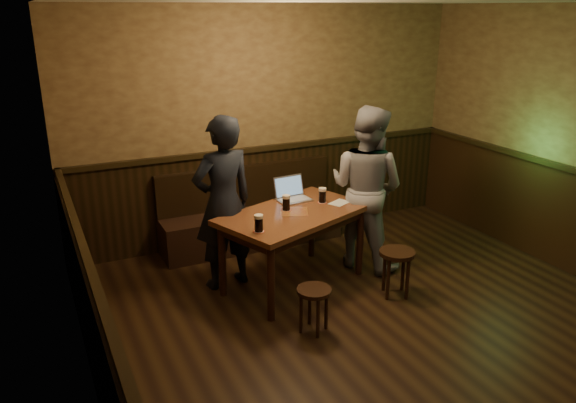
% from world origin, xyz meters
% --- Properties ---
extents(room, '(5.04, 6.04, 2.84)m').
position_xyz_m(room, '(0.00, 0.22, 1.20)').
color(room, black).
rests_on(room, ground).
extents(bench, '(2.20, 0.50, 0.95)m').
position_xyz_m(bench, '(-0.38, 2.75, 0.31)').
color(bench, black).
rests_on(bench, ground).
extents(pub_table, '(1.71, 1.33, 0.81)m').
position_xyz_m(pub_table, '(-0.38, 1.57, 0.70)').
color(pub_table, brown).
rests_on(pub_table, ground).
extents(stool_left, '(0.36, 0.36, 0.42)m').
position_xyz_m(stool_left, '(-0.61, 0.68, 0.33)').
color(stool_left, black).
rests_on(stool_left, ground).
extents(stool_right, '(0.46, 0.46, 0.48)m').
position_xyz_m(stool_right, '(0.44, 0.92, 0.38)').
color(stool_right, black).
rests_on(stool_right, ground).
extents(pint_left, '(0.11, 0.11, 0.17)m').
position_xyz_m(pint_left, '(-0.90, 1.23, 0.89)').
color(pint_left, '#A62A14').
rests_on(pint_left, pub_table).
extents(pint_mid, '(0.11, 0.11, 0.16)m').
position_xyz_m(pint_mid, '(-0.43, 1.64, 0.89)').
color(pint_mid, '#A62A14').
rests_on(pint_mid, pub_table).
extents(pint_right, '(0.10, 0.10, 0.16)m').
position_xyz_m(pint_right, '(0.02, 1.69, 0.89)').
color(pint_right, '#A62A14').
rests_on(pint_right, pub_table).
extents(laptop, '(0.36, 0.30, 0.24)m').
position_xyz_m(laptop, '(-0.23, 1.92, 0.87)').
color(laptop, silver).
rests_on(laptop, pub_table).
extents(menu, '(0.26, 0.23, 0.00)m').
position_xyz_m(menu, '(0.18, 1.61, 0.81)').
color(menu, silver).
rests_on(menu, pub_table).
extents(person_suit, '(0.71, 0.52, 1.79)m').
position_xyz_m(person_suit, '(-1.01, 1.88, 0.89)').
color(person_suit, black).
rests_on(person_suit, ground).
extents(person_grey, '(1.01, 1.09, 1.79)m').
position_xyz_m(person_grey, '(0.55, 1.68, 0.90)').
color(person_grey, gray).
rests_on(person_grey, ground).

